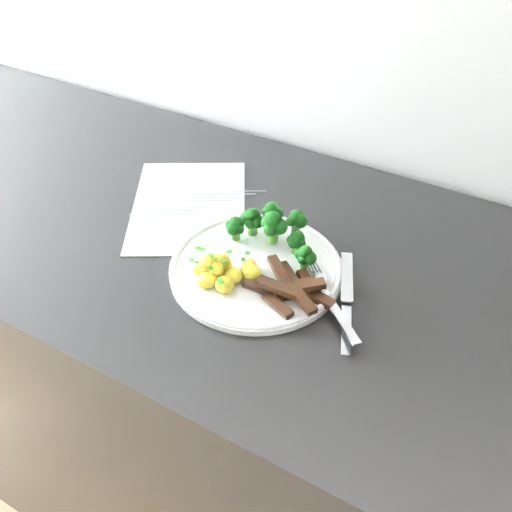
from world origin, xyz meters
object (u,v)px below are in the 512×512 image
counter (298,440)px  fork (331,301)px  broccoli (273,226)px  recipe_paper (189,205)px  plate (256,267)px  potatoes (220,270)px  knife (346,313)px  beef_strips (290,288)px

counter → fork: fork is taller
broccoli → recipe_paper: bearing=171.1°
recipe_paper → plate: 0.21m
potatoes → counter: bearing=39.0°
counter → knife: bearing=-38.5°
counter → plate: plate is taller
counter → potatoes: bearing=-141.0°
counter → fork: (0.06, -0.06, 0.49)m
broccoli → potatoes: broccoli is taller
counter → plate: bearing=-150.9°
counter → knife: knife is taller
knife → counter: bearing=141.5°
plate → knife: (0.16, -0.02, 0.00)m
recipe_paper → broccoli: 0.19m
recipe_paper → potatoes: 0.21m
plate → beef_strips: (0.07, -0.03, 0.01)m
knife → recipe_paper: bearing=162.1°
counter → plate: 0.49m
plate → counter: bearing=29.1°
broccoli → potatoes: bearing=-105.1°
plate → fork: (0.13, -0.02, 0.01)m
plate → fork: bearing=-8.3°
beef_strips → knife: size_ratio=0.69×
potatoes → fork: potatoes is taller
broccoli → potatoes: 0.11m
broccoli → beef_strips: 0.12m
potatoes → knife: bearing=7.8°
recipe_paper → knife: size_ratio=1.76×
fork → knife: size_ratio=0.74×
plate → knife: 0.16m
potatoes → beef_strips: potatoes is taller
plate → potatoes: (-0.03, -0.05, 0.02)m
plate → broccoli: broccoli is taller
recipe_paper → knife: bearing=-17.9°
broccoli → beef_strips: bearing=-49.3°
counter → recipe_paper: 0.54m
recipe_paper → beef_strips: bearing=-24.3°
recipe_paper → fork: size_ratio=2.37×
beef_strips → potatoes: bearing=-169.3°
plate → potatoes: size_ratio=2.50×
plate → broccoli: size_ratio=1.62×
broccoli → fork: 0.16m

